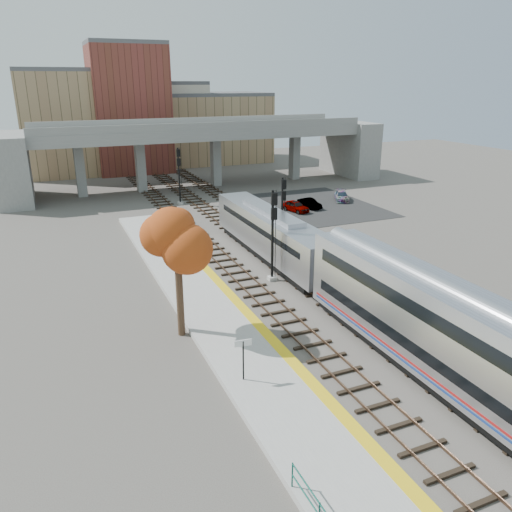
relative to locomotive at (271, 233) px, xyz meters
name	(u,v)px	position (x,y,z in m)	size (l,w,h in m)	color
ground	(336,318)	(-1.00, -12.42, -2.28)	(160.00, 160.00, 0.00)	#47423D
platform	(233,337)	(-8.25, -12.42, -2.10)	(4.50, 60.00, 0.35)	#9E9E99
yellow_strip	(262,329)	(-6.35, -12.42, -1.92)	(0.70, 60.00, 0.01)	yellow
tracks	(270,257)	(-0.07, 0.08, -2.20)	(10.70, 95.00, 0.25)	black
overpass	(202,146)	(3.92, 32.58, 3.53)	(54.00, 12.00, 9.50)	slate
buildings_far	(145,121)	(0.26, 54.15, 5.60)	(43.00, 21.00, 20.60)	#9B815A
parking_lot	(313,205)	(13.00, 15.58, -2.26)	(14.00, 18.00, 0.04)	black
locomotive	(271,233)	(0.00, 0.00, 0.00)	(3.02, 19.05, 4.10)	#A8AAB2
coach	(473,351)	(0.00, -22.61, 0.52)	(3.03, 25.00, 5.00)	#A8AAB2
signal_mast_near	(273,237)	(-2.10, -4.76, 1.28)	(0.60, 0.64, 7.14)	#9E9E99
signal_mast_mid	(282,215)	(2.00, 2.00, 0.93)	(0.60, 0.64, 6.63)	#9E9E99
signal_mast_far	(179,177)	(-2.10, 22.74, 1.20)	(0.60, 0.64, 7.02)	#9E9E99
station_sign	(243,351)	(-9.44, -17.08, -0.30)	(0.90, 0.14, 2.27)	black
tree	(177,238)	(-10.93, -10.53, 3.95)	(3.60, 3.60, 8.39)	#382619
car_a	(295,206)	(9.46, 13.67, -1.59)	(1.53, 3.79, 1.29)	#99999E
car_b	(310,203)	(11.80, 14.47, -1.65)	(1.23, 3.54, 1.17)	#99999E
car_c	(342,196)	(17.60, 16.42, -1.65)	(1.66, 4.07, 1.18)	#99999E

